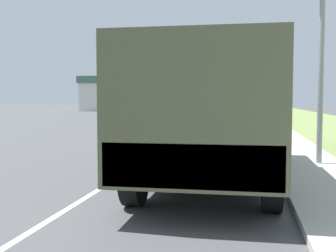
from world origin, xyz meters
The scene contains 8 objects.
ground_plane centered at (0.00, 40.00, 0.00)m, with size 180.00×180.00×0.00m, color #4C4C4F.
lane_centre_stripe centered at (0.00, 40.00, 0.00)m, with size 0.12×120.00×0.00m.
sidewalk_right centered at (4.50, 40.00, 0.06)m, with size 1.80×120.00×0.12m.
grass_strip_right centered at (8.90, 40.00, 0.01)m, with size 7.00×120.00×0.02m.
military_truck centered at (2.14, 9.44, 1.57)m, with size 2.54×7.67×2.73m.
car_nearest_ahead centered at (-1.52, 23.02, 0.72)m, with size 1.77×4.65×1.62m.
car_second_ahead centered at (1.88, 36.05, 0.76)m, with size 1.91×4.68×1.71m.
building_distant centered at (-15.36, 64.65, 2.67)m, with size 13.30×9.91×5.27m.
Camera 1 is at (2.84, 0.28, 1.79)m, focal length 45.00 mm.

